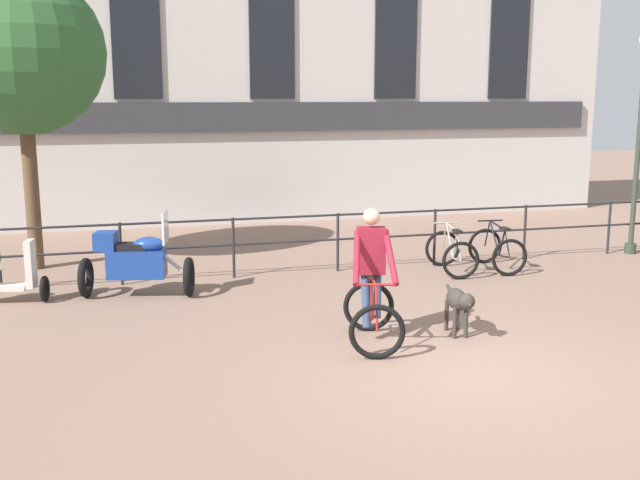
% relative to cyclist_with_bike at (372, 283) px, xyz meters
% --- Properties ---
extents(ground_plane, '(60.00, 60.00, 0.00)m').
position_rel_cyclist_with_bike_xyz_m(ground_plane, '(0.72, -1.34, -0.76)').
color(ground_plane, '#846656').
extents(canal_railing, '(15.05, 0.05, 1.05)m').
position_rel_cyclist_with_bike_xyz_m(canal_railing, '(0.72, 3.86, -0.05)').
color(canal_railing, '#232326').
rests_on(canal_railing, ground_plane).
extents(cyclist_with_bike, '(0.94, 1.30, 1.70)m').
position_rel_cyclist_with_bike_xyz_m(cyclist_with_bike, '(0.00, 0.00, 0.00)').
color(cyclist_with_bike, black).
rests_on(cyclist_with_bike, ground_plane).
extents(dog, '(0.30, 0.94, 0.65)m').
position_rel_cyclist_with_bike_xyz_m(dog, '(1.16, -0.11, -0.30)').
color(dog, '#332D28').
rests_on(dog, ground_plane).
extents(parked_motorcycle, '(1.82, 1.00, 1.35)m').
position_rel_cyclist_with_bike_xyz_m(parked_motorcycle, '(-2.82, 3.03, -0.20)').
color(parked_motorcycle, black).
rests_on(parked_motorcycle, ground_plane).
extents(parked_bicycle_near_lamp, '(0.80, 1.19, 0.86)m').
position_rel_cyclist_with_bike_xyz_m(parked_bicycle_near_lamp, '(2.63, 3.21, -0.41)').
color(parked_bicycle_near_lamp, black).
rests_on(parked_bicycle_near_lamp, ground_plane).
extents(parked_bicycle_mid_left, '(0.74, 1.15, 0.86)m').
position_rel_cyclist_with_bike_xyz_m(parked_bicycle_mid_left, '(3.53, 3.21, -0.41)').
color(parked_bicycle_mid_left, black).
rests_on(parked_bicycle_mid_left, ground_plane).
extents(street_lamp, '(0.28, 0.28, 4.29)m').
position_rel_cyclist_with_bike_xyz_m(street_lamp, '(6.81, 3.77, 1.65)').
color(street_lamp, '#2D382D').
rests_on(street_lamp, ground_plane).
extents(tree_canalside_left, '(2.86, 2.86, 5.27)m').
position_rel_cyclist_with_bike_xyz_m(tree_canalside_left, '(-4.51, 5.53, 3.06)').
color(tree_canalside_left, brown).
rests_on(tree_canalside_left, ground_plane).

